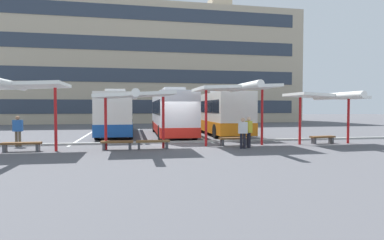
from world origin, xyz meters
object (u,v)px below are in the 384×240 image
coach_bus_0 (117,114)px  coach_bus_1 (172,114)px  waiting_shelter_0 (17,87)px  bench_1 (117,143)px  waiting_passenger_1 (243,131)px  bench_3 (234,139)px  waiting_passenger_0 (249,130)px  waiting_passenger_2 (18,129)px  coach_bus_2 (219,114)px  waiting_shelter_1 (135,96)px  bench_4 (322,138)px  bench_0 (21,145)px  bench_2 (153,142)px  waiting_shelter_2 (236,89)px  waiting_shelter_3 (328,97)px

coach_bus_0 → coach_bus_1: coach_bus_1 is taller
waiting_shelter_0 → bench_1: (4.52, 0.28, -2.76)m
bench_1 → waiting_passenger_1: waiting_passenger_1 is taller
bench_3 → waiting_passenger_1: bearing=-89.8°
waiting_passenger_0 → waiting_passenger_2: size_ratio=0.98×
bench_3 → waiting_passenger_2: size_ratio=1.04×
coach_bus_2 → waiting_shelter_0: (-12.19, -8.64, 1.44)m
bench_3 → waiting_passenger_1: waiting_passenger_1 is taller
coach_bus_2 → coach_bus_0: bearing=168.1°
waiting_shelter_1 → bench_4: waiting_shelter_1 is taller
bench_1 → coach_bus_2: bearing=47.4°
coach_bus_1 → waiting_passenger_1: 9.05m
waiting_shelter_0 → bench_0: size_ratio=2.78×
coach_bus_0 → bench_1: size_ratio=7.71×
bench_1 → bench_2: size_ratio=0.94×
waiting_shelter_2 → coach_bus_2: bearing=80.9°
bench_4 → waiting_passenger_2: 17.33m
waiting_shelter_3 → waiting_shelter_2: bearing=178.2°
coach_bus_1 → bench_1: size_ratio=6.65×
bench_1 → waiting_passenger_0: bearing=-4.4°
waiting_shelter_0 → waiting_passenger_2: waiting_shelter_0 is taller
bench_2 → waiting_passenger_1: (4.58, -0.76, 0.58)m
coach_bus_0 → waiting_passenger_0: size_ratio=7.62×
waiting_shelter_0 → bench_2: waiting_shelter_0 is taller
waiting_shelter_1 → waiting_passenger_2: size_ratio=2.91×
coach_bus_2 → waiting_shelter_0: bearing=-144.7°
coach_bus_0 → bench_4: bearing=-38.0°
waiting_shelter_2 → bench_3: (0.00, 0.39, -2.81)m
coach_bus_1 → waiting_shelter_3: 11.24m
bench_0 → waiting_shelter_2: waiting_shelter_2 is taller
waiting_shelter_3 → coach_bus_0: bearing=140.7°
waiting_shelter_3 → waiting_passenger_2: waiting_shelter_3 is taller
waiting_shelter_3 → waiting_passenger_0: (-5.00, -0.58, -1.78)m
coach_bus_0 → waiting_shelter_1: (1.33, -10.21, 1.09)m
coach_bus_1 → waiting_shelter_2: coach_bus_1 is taller
bench_3 → waiting_passenger_0: size_ratio=1.06×
waiting_passenger_2 → waiting_shelter_0: bearing=-72.0°
coach_bus_0 → waiting_passenger_2: coach_bus_0 is taller
coach_bus_0 → waiting_shelter_1: coach_bus_0 is taller
coach_bus_2 → waiting_passenger_2: (-13.06, -5.97, -0.68)m
coach_bus_2 → bench_3: 7.96m
coach_bus_2 → waiting_shelter_2: 8.37m
bench_3 → waiting_shelter_3: 5.97m
waiting_shelter_2 → waiting_shelter_3: (5.45, -0.18, -0.42)m
coach_bus_2 → waiting_shelter_0: coach_bus_2 is taller
bench_0 → waiting_shelter_3: waiting_shelter_3 is taller
waiting_passenger_1 → waiting_passenger_2: 12.20m
waiting_shelter_2 → waiting_passenger_1: bearing=-89.7°
bench_3 → bench_1: bearing=-174.5°
bench_0 → bench_2: size_ratio=1.04×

